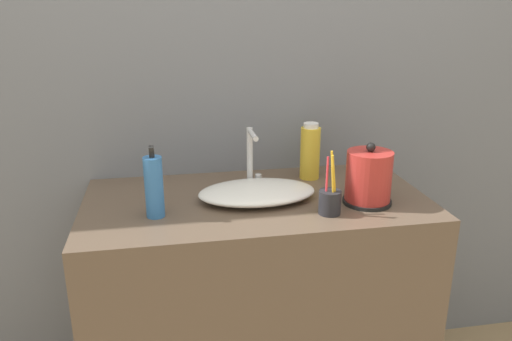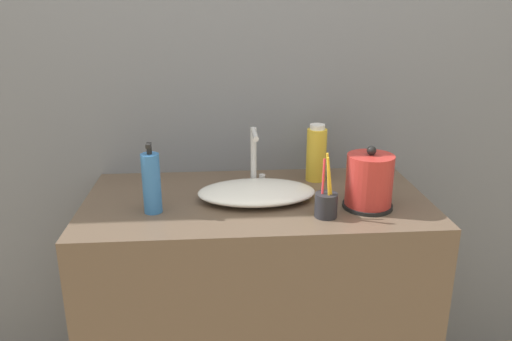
% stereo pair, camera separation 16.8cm
% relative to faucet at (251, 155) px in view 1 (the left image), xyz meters
% --- Properties ---
extents(wall_back, '(6.00, 0.04, 2.60)m').
position_rel_faucet_xyz_m(wall_back, '(-0.00, 0.20, 0.30)').
color(wall_back, slate).
rests_on(wall_back, ground_plane).
extents(vanity_counter, '(1.17, 0.60, 0.88)m').
position_rel_faucet_xyz_m(vanity_counter, '(-0.00, -0.12, -0.56)').
color(vanity_counter, brown).
rests_on(vanity_counter, ground_plane).
extents(sink_basin, '(0.40, 0.24, 0.05)m').
position_rel_faucet_xyz_m(sink_basin, '(-0.00, -0.13, -0.09)').
color(sink_basin, white).
rests_on(sink_basin, vanity_counter).
extents(faucet, '(0.06, 0.14, 0.22)m').
position_rel_faucet_xyz_m(faucet, '(0.00, 0.00, 0.00)').
color(faucet, silver).
rests_on(faucet, vanity_counter).
extents(electric_kettle, '(0.16, 0.16, 0.21)m').
position_rel_faucet_xyz_m(electric_kettle, '(0.36, -0.22, -0.04)').
color(electric_kettle, black).
rests_on(electric_kettle, vanity_counter).
extents(toothbrush_cup, '(0.07, 0.07, 0.21)m').
position_rel_faucet_xyz_m(toothbrush_cup, '(0.20, -0.29, -0.08)').
color(toothbrush_cup, '#232328').
rests_on(toothbrush_cup, vanity_counter).
extents(lotion_bottle, '(0.06, 0.06, 0.23)m').
position_rel_faucet_xyz_m(lotion_bottle, '(-0.34, -0.21, -0.02)').
color(lotion_bottle, '#3370B7').
rests_on(lotion_bottle, vanity_counter).
extents(shampoo_bottle, '(0.07, 0.07, 0.21)m').
position_rel_faucet_xyz_m(shampoo_bottle, '(0.24, 0.05, -0.02)').
color(shampoo_bottle, gold).
rests_on(shampoo_bottle, vanity_counter).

